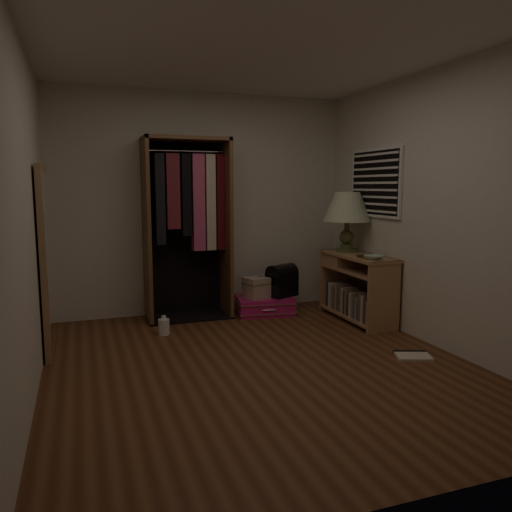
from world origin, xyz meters
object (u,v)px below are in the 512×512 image
open_wardrobe (189,214)px  table_lamp (347,208)px  black_bag (282,280)px  white_jug (164,326)px  floor_mirror (46,260)px  train_case (260,287)px  pink_suitcase (265,305)px  console_bookshelf (355,286)px

open_wardrobe → table_lamp: 1.83m
black_bag → white_jug: size_ratio=2.09×
black_bag → table_lamp: (0.69, -0.31, 0.86)m
open_wardrobe → floor_mirror: size_ratio=1.21×
white_jug → train_case: bearing=20.6°
black_bag → white_jug: bearing=171.5°
pink_suitcase → train_case: 0.23m
pink_suitcase → black_bag: black_bag is taller
open_wardrobe → pink_suitcase: size_ratio=2.79×
console_bookshelf → white_jug: bearing=177.1°
floor_mirror → train_case: size_ratio=4.08×
floor_mirror → console_bookshelf: bearing=0.8°
open_wardrobe → white_jug: size_ratio=10.27×
pink_suitcase → train_case: train_case is taller
white_jug → open_wardrobe: bearing=56.2°
pink_suitcase → black_bag: bearing=3.7°
console_bookshelf → pink_suitcase: console_bookshelf is taller
open_wardrobe → black_bag: (1.07, -0.19, -0.80)m
console_bookshelf → open_wardrobe: 2.06m
table_lamp → train_case: bearing=160.7°
train_case → white_jug: 1.32m
open_wardrobe → table_lamp: open_wardrobe is taller
console_bookshelf → black_bag: console_bookshelf is taller
console_bookshelf → floor_mirror: 3.27m
train_case → floor_mirror: bearing=178.7°
table_lamp → white_jug: 2.47m
console_bookshelf → floor_mirror: (-3.24, -0.04, 0.46)m
console_bookshelf → floor_mirror: bearing=-179.2°
black_bag → table_lamp: bearing=-48.9°
open_wardrobe → white_jug: 1.34m
table_lamp → pink_suitcase: bearing=160.1°
console_bookshelf → open_wardrobe: size_ratio=0.55×
console_bookshelf → floor_mirror: floor_mirror is taller
table_lamp → white_jug: (-2.17, -0.12, -1.18)m
pink_suitcase → black_bag: size_ratio=1.76×
pink_suitcase → black_bag: 0.37m
pink_suitcase → white_jug: size_ratio=3.68×
train_case → white_jug: train_case is taller
floor_mirror → white_jug: bearing=8.2°
open_wardrobe → pink_suitcase: open_wardrobe is taller
open_wardrobe → black_bag: bearing=-9.9°
train_case → open_wardrobe: bearing=152.5°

